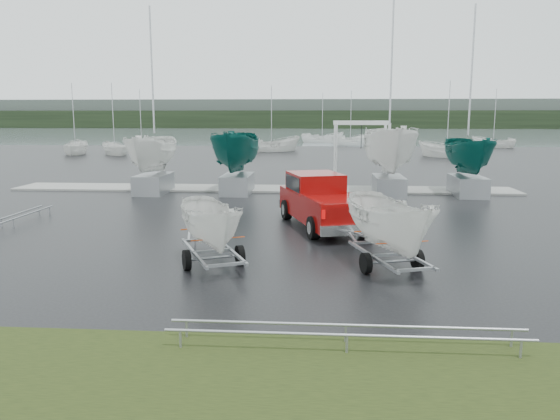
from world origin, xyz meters
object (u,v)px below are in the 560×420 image
object	(u,v)px
trailer_hitched	(392,178)
trailer_parked	(211,185)
boat_hoist	(361,146)
pickup_truck	(320,199)

from	to	relation	value
trailer_hitched	trailer_parked	world-z (taller)	trailer_hitched
boat_hoist	trailer_parked	bearing A→B (deg)	-108.18
pickup_truck	trailer_parked	world-z (taller)	trailer_parked
trailer_hitched	boat_hoist	distance (m)	17.00
pickup_truck	boat_hoist	xyz separation A→B (m)	(2.36, 10.67, 1.59)
pickup_truck	boat_hoist	world-z (taller)	boat_hoist
pickup_truck	trailer_parked	xyz separation A→B (m)	(-3.21, -6.29, 1.35)
trailer_parked	boat_hoist	distance (m)	17.85
trailer_hitched	trailer_parked	xyz separation A→B (m)	(-5.21, 0.04, -0.27)
trailer_parked	boat_hoist	bearing A→B (deg)	47.42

